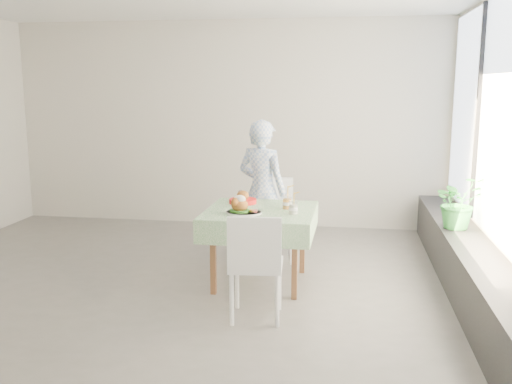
% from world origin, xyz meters
% --- Properties ---
extents(floor, '(6.00, 6.00, 0.00)m').
position_xyz_m(floor, '(0.00, 0.00, 0.00)').
color(floor, '#575553').
rests_on(floor, ground).
extents(wall_back, '(6.00, 0.02, 2.80)m').
position_xyz_m(wall_back, '(0.00, 2.50, 1.40)').
color(wall_back, beige).
rests_on(wall_back, ground).
extents(wall_front, '(6.00, 0.02, 2.80)m').
position_xyz_m(wall_front, '(0.00, -2.50, 1.40)').
color(wall_front, beige).
rests_on(wall_front, ground).
extents(wall_right, '(0.02, 5.00, 2.80)m').
position_xyz_m(wall_right, '(3.00, 0.00, 1.40)').
color(wall_right, beige).
rests_on(wall_right, ground).
extents(window_pane, '(0.01, 4.80, 2.18)m').
position_xyz_m(window_pane, '(2.97, 0.00, 1.65)').
color(window_pane, '#D1E0F9').
rests_on(window_pane, ground).
extents(window_ledge, '(0.40, 4.80, 0.50)m').
position_xyz_m(window_ledge, '(2.80, 0.00, 0.25)').
color(window_ledge, black).
rests_on(window_ledge, ground).
extents(cafe_table, '(1.06, 1.06, 0.74)m').
position_xyz_m(cafe_table, '(0.83, 0.11, 0.46)').
color(cafe_table, brown).
rests_on(cafe_table, ground).
extents(chair_far, '(0.47, 0.47, 0.90)m').
position_xyz_m(chair_far, '(0.86, 0.91, 0.28)').
color(chair_far, white).
rests_on(chair_far, ground).
extents(chair_near, '(0.46, 0.46, 0.91)m').
position_xyz_m(chair_near, '(0.93, -0.76, 0.28)').
color(chair_near, white).
rests_on(chair_near, ground).
extents(diner, '(0.67, 0.56, 1.57)m').
position_xyz_m(diner, '(0.73, 0.86, 0.78)').
color(diner, '#89A7DC').
rests_on(diner, ground).
extents(main_dish, '(0.34, 0.34, 0.18)m').
position_xyz_m(main_dish, '(0.68, -0.09, 0.80)').
color(main_dish, white).
rests_on(main_dish, cafe_table).
extents(juice_cup_orange, '(0.10, 0.10, 0.27)m').
position_xyz_m(juice_cup_orange, '(1.08, 0.19, 0.80)').
color(juice_cup_orange, white).
rests_on(juice_cup_orange, cafe_table).
extents(juice_cup_lemonade, '(0.09, 0.09, 0.24)m').
position_xyz_m(juice_cup_lemonade, '(1.16, -0.03, 0.80)').
color(juice_cup_lemonade, white).
rests_on(juice_cup_lemonade, cafe_table).
extents(second_dish, '(0.28, 0.28, 0.13)m').
position_xyz_m(second_dish, '(0.61, 0.38, 0.78)').
color(second_dish, red).
rests_on(second_dish, cafe_table).
extents(potted_plant, '(0.62, 0.58, 0.55)m').
position_xyz_m(potted_plant, '(2.77, 0.64, 0.77)').
color(potted_plant, '#297C2E').
rests_on(potted_plant, window_ledge).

